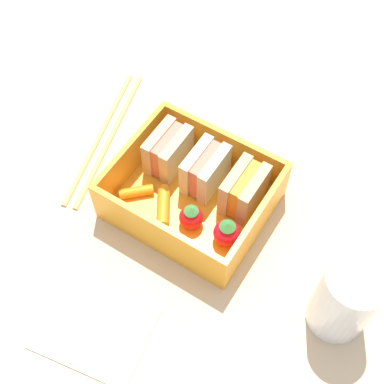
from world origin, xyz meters
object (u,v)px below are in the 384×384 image
(chopstick_pair, at_px, (104,136))
(folded_napkin, at_px, (96,325))
(strawberry_left, at_px, (227,233))
(strawberry_far_left, at_px, (191,217))
(carrot_stick_left, at_px, (136,192))
(carrot_stick_far_left, at_px, (163,206))
(drinking_glass, at_px, (345,299))
(sandwich_left, at_px, (168,151))
(sandwich_center_left, at_px, (205,170))
(sandwich_center, at_px, (244,190))

(chopstick_pair, distance_m, folded_napkin, 0.23)
(strawberry_left, bearing_deg, strawberry_far_left, -175.68)
(carrot_stick_left, distance_m, carrot_stick_far_left, 0.04)
(drinking_glass, bearing_deg, strawberry_left, 175.19)
(sandwich_left, bearing_deg, chopstick_pair, -178.13)
(carrot_stick_left, bearing_deg, sandwich_center_left, 44.59)
(sandwich_left, height_order, folded_napkin, sandwich_left)
(sandwich_left, distance_m, chopstick_pair, 0.10)
(sandwich_left, bearing_deg, drinking_glass, -14.45)
(sandwich_center_left, bearing_deg, strawberry_far_left, -73.72)
(sandwich_center, bearing_deg, strawberry_left, -80.24)
(carrot_stick_far_left, height_order, chopstick_pair, carrot_stick_far_left)
(sandwich_center_left, xyz_separation_m, strawberry_left, (0.06, -0.05, -0.01))
(carrot_stick_left, xyz_separation_m, folded_napkin, (0.05, -0.14, -0.02))
(carrot_stick_left, xyz_separation_m, strawberry_far_left, (0.07, 0.00, 0.01))
(drinking_glass, bearing_deg, sandwich_center_left, 162.04)
(sandwich_left, bearing_deg, strawberry_left, -25.32)
(carrot_stick_far_left, xyz_separation_m, strawberry_left, (0.08, 0.00, 0.01))
(carrot_stick_left, distance_m, strawberry_left, 0.11)
(sandwich_left, distance_m, sandwich_center_left, 0.05)
(sandwich_center_left, height_order, carrot_stick_left, sandwich_center_left)
(sandwich_left, bearing_deg, strawberry_far_left, -39.68)
(sandwich_left, height_order, strawberry_far_left, sandwich_left)
(sandwich_center, bearing_deg, chopstick_pair, -179.09)
(chopstick_pair, bearing_deg, folded_napkin, -54.90)
(sandwich_left, relative_size, drinking_glass, 0.57)
(carrot_stick_far_left, distance_m, chopstick_pair, 0.13)
(carrot_stick_left, xyz_separation_m, chopstick_pair, (-0.08, 0.05, -0.01))
(carrot_stick_far_left, bearing_deg, sandwich_center_left, 70.16)
(carrot_stick_left, height_order, strawberry_left, strawberry_left)
(chopstick_pair, bearing_deg, sandwich_center, 0.91)
(sandwich_center_left, xyz_separation_m, carrot_stick_far_left, (-0.02, -0.05, -0.02))
(strawberry_far_left, bearing_deg, strawberry_left, 4.32)
(sandwich_center_left, height_order, strawberry_left, sandwich_center_left)
(folded_napkin, bearing_deg, strawberry_left, 66.52)
(sandwich_center_left, relative_size, drinking_glass, 0.57)
(carrot_stick_left, relative_size, chopstick_pair, 0.18)
(carrot_stick_left, relative_size, folded_napkin, 0.35)
(sandwich_center, distance_m, carrot_stick_left, 0.12)
(sandwich_center_left, bearing_deg, sandwich_left, 180.00)
(carrot_stick_far_left, distance_m, drinking_glass, 0.21)
(strawberry_far_left, xyz_separation_m, drinking_glass, (0.17, -0.01, 0.02))
(sandwich_left, relative_size, strawberry_left, 1.56)
(carrot_stick_left, bearing_deg, strawberry_far_left, 1.19)
(sandwich_left, height_order, carrot_stick_far_left, sandwich_left)
(sandwich_left, xyz_separation_m, sandwich_center, (0.10, 0.00, 0.00))
(sandwich_center_left, xyz_separation_m, strawberry_far_left, (0.02, -0.05, -0.01))
(sandwich_center_left, distance_m, carrot_stick_left, 0.08)
(carrot_stick_left, bearing_deg, chopstick_pair, 148.91)
(folded_napkin, bearing_deg, sandwich_center_left, 88.26)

